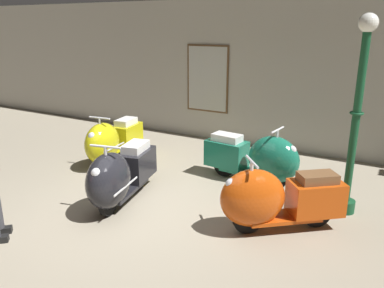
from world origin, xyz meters
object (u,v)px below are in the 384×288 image
scooter_1 (118,176)px  scooter_0 (110,141)px  scooter_2 (258,158)px  lamppost (356,119)px  scooter_3 (272,199)px

scooter_1 → scooter_0: bearing=-147.9°
scooter_2 → lamppost: bearing=-6.3°
scooter_1 → lamppost: size_ratio=0.64×
scooter_1 → lamppost: bearing=103.7°
scooter_0 → scooter_1: (1.36, -1.38, 0.02)m
scooter_0 → scooter_1: size_ratio=0.95×
scooter_0 → scooter_1: bearing=36.8°
scooter_1 → lamppost: (3.03, 1.48, 0.93)m
scooter_0 → scooter_3: size_ratio=1.07×
scooter_0 → scooter_3: 3.74m
scooter_1 → scooter_3: (2.26, 0.40, -0.02)m
scooter_0 → scooter_2: (2.91, 0.43, 0.01)m
lamppost → scooter_3: bearing=-125.7°
scooter_2 → scooter_3: 1.58m
lamppost → scooter_2: bearing=167.6°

